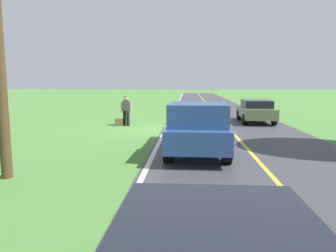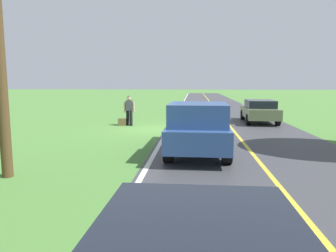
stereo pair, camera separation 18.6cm
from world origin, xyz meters
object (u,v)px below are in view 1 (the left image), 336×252
Objects in this scene: sedan_near_oncoming at (256,110)px; suitcase_carried at (119,122)px; hitchhiker_walking at (126,109)px; pickup_truck_passing at (197,126)px.

suitcase_carried is at bearing 14.92° from sedan_near_oncoming.
hitchhiker_walking is at bearing 14.84° from sedan_near_oncoming.
suitcase_carried is 8.55m from sedan_near_oncoming.
suitcase_carried is 8.12m from pickup_truck_passing.
sedan_near_oncoming is at bearing -165.16° from hitchhiker_walking.
hitchhiker_walking is at bearing 100.86° from suitcase_carried.
hitchhiker_walking is 0.32× the size of pickup_truck_passing.
hitchhiker_walking is 7.98m from pickup_truck_passing.
hitchhiker_walking is 0.88m from suitcase_carried.
pickup_truck_passing is at bearing 26.76° from suitcase_carried.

